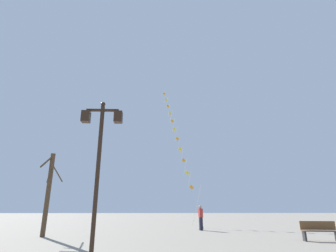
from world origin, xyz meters
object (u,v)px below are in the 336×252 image
twin_lantern_lamp_post (100,145)px  kite_train (176,135)px  bare_tree (48,192)px  park_bench (319,231)px  kite_flyer (201,217)px

twin_lantern_lamp_post → kite_train: bearing=78.4°
bare_tree → park_bench: (13.92, -2.52, -1.95)m
kite_train → kite_flyer: (1.07, -8.60, -8.46)m
twin_lantern_lamp_post → kite_train: kite_train is taller
bare_tree → park_bench: size_ratio=2.77×
kite_flyer → twin_lantern_lamp_post: bearing=147.9°
bare_tree → twin_lantern_lamp_post: bearing=-58.2°
kite_flyer → bare_tree: 10.38m
park_bench → bare_tree: bearing=-179.6°
twin_lantern_lamp_post → bare_tree: (-4.24, 6.85, -1.12)m
kite_train → twin_lantern_lamp_post: bearing=-101.6°
twin_lantern_lamp_post → kite_flyer: 12.51m
bare_tree → park_bench: 14.28m
twin_lantern_lamp_post → kite_flyer: twin_lantern_lamp_post is taller
bare_tree → kite_flyer: bearing=24.6°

